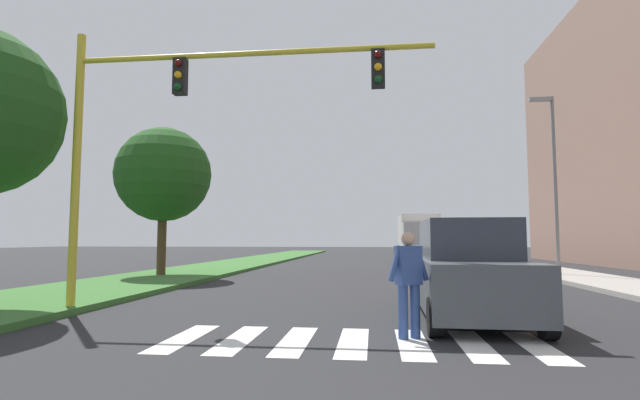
{
  "coord_description": "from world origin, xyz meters",
  "views": [
    {
      "loc": [
        0.33,
        -1.22,
        1.57
      ],
      "look_at": [
        -1.37,
        13.84,
        2.83
      ],
      "focal_mm": 26.72,
      "sensor_mm": 36.0,
      "label": 1
    }
  ],
  "objects_px": {
    "traffic_light_gantry": "(176,112)",
    "truck_box_delivery": "(420,238)",
    "suv_crossing": "(468,272)",
    "sedan_midblock": "(419,251)",
    "tree_mid": "(164,175)",
    "street_lamp_right": "(552,168)",
    "pedestrian_performer": "(409,279)"
  },
  "relations": [
    {
      "from": "truck_box_delivery",
      "to": "pedestrian_performer",
      "type": "bearing_deg",
      "value": -95.82
    },
    {
      "from": "tree_mid",
      "to": "street_lamp_right",
      "type": "xyz_separation_m",
      "value": [
        16.15,
        2.16,
        0.35
      ]
    },
    {
      "from": "pedestrian_performer",
      "to": "suv_crossing",
      "type": "distance_m",
      "value": 2.47
    },
    {
      "from": "tree_mid",
      "to": "pedestrian_performer",
      "type": "distance_m",
      "value": 14.6
    },
    {
      "from": "truck_box_delivery",
      "to": "suv_crossing",
      "type": "bearing_deg",
      "value": -92.63
    },
    {
      "from": "sedan_midblock",
      "to": "traffic_light_gantry",
      "type": "bearing_deg",
      "value": -107.23
    },
    {
      "from": "traffic_light_gantry",
      "to": "truck_box_delivery",
      "type": "bearing_deg",
      "value": 70.77
    },
    {
      "from": "tree_mid",
      "to": "sedan_midblock",
      "type": "xyz_separation_m",
      "value": [
        11.71,
        14.55,
        -3.44
      ]
    },
    {
      "from": "tree_mid",
      "to": "suv_crossing",
      "type": "bearing_deg",
      "value": -39.85
    },
    {
      "from": "suv_crossing",
      "to": "sedan_midblock",
      "type": "bearing_deg",
      "value": 87.07
    },
    {
      "from": "street_lamp_right",
      "to": "pedestrian_performer",
      "type": "bearing_deg",
      "value": -118.14
    },
    {
      "from": "traffic_light_gantry",
      "to": "truck_box_delivery",
      "type": "xyz_separation_m",
      "value": [
        7.03,
        20.15,
        -2.68
      ]
    },
    {
      "from": "traffic_light_gantry",
      "to": "pedestrian_performer",
      "type": "bearing_deg",
      "value": -21.08
    },
    {
      "from": "tree_mid",
      "to": "street_lamp_right",
      "type": "bearing_deg",
      "value": 7.6
    },
    {
      "from": "street_lamp_right",
      "to": "pedestrian_performer",
      "type": "xyz_separation_m",
      "value": [
        -6.96,
        -13.02,
        -3.66
      ]
    },
    {
      "from": "sedan_midblock",
      "to": "suv_crossing",
      "type": "bearing_deg",
      "value": -92.93
    },
    {
      "from": "traffic_light_gantry",
      "to": "truck_box_delivery",
      "type": "height_order",
      "value": "traffic_light_gantry"
    },
    {
      "from": "pedestrian_performer",
      "to": "sedan_midblock",
      "type": "relative_size",
      "value": 0.42
    },
    {
      "from": "street_lamp_right",
      "to": "truck_box_delivery",
      "type": "height_order",
      "value": "street_lamp_right"
    },
    {
      "from": "pedestrian_performer",
      "to": "traffic_light_gantry",
      "type": "bearing_deg",
      "value": 158.92
    },
    {
      "from": "street_lamp_right",
      "to": "sedan_midblock",
      "type": "height_order",
      "value": "street_lamp_right"
    },
    {
      "from": "traffic_light_gantry",
      "to": "truck_box_delivery",
      "type": "relative_size",
      "value": 1.27
    },
    {
      "from": "tree_mid",
      "to": "truck_box_delivery",
      "type": "xyz_separation_m",
      "value": [
        11.43,
        11.13,
        -2.61
      ]
    },
    {
      "from": "tree_mid",
      "to": "truck_box_delivery",
      "type": "bearing_deg",
      "value": 44.25
    },
    {
      "from": "tree_mid",
      "to": "traffic_light_gantry",
      "type": "xyz_separation_m",
      "value": [
        4.4,
        -9.02,
        0.08
      ]
    },
    {
      "from": "tree_mid",
      "to": "traffic_light_gantry",
      "type": "height_order",
      "value": "tree_mid"
    },
    {
      "from": "tree_mid",
      "to": "traffic_light_gantry",
      "type": "bearing_deg",
      "value": -63.98
    },
    {
      "from": "street_lamp_right",
      "to": "tree_mid",
      "type": "bearing_deg",
      "value": -172.4
    },
    {
      "from": "pedestrian_performer",
      "to": "truck_box_delivery",
      "type": "bearing_deg",
      "value": 84.18
    },
    {
      "from": "traffic_light_gantry",
      "to": "street_lamp_right",
      "type": "height_order",
      "value": "street_lamp_right"
    },
    {
      "from": "pedestrian_performer",
      "to": "truck_box_delivery",
      "type": "distance_m",
      "value": 22.12
    },
    {
      "from": "pedestrian_performer",
      "to": "tree_mid",
      "type": "bearing_deg",
      "value": 130.22
    }
  ]
}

